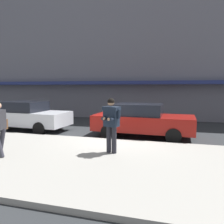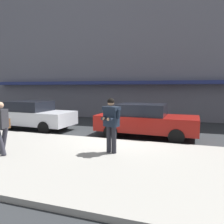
{
  "view_description": "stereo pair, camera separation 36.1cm",
  "coord_description": "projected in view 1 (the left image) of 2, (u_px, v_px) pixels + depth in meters",
  "views": [
    {
      "loc": [
        2.19,
        -8.87,
        2.3
      ],
      "look_at": [
        0.37,
        -2.06,
        1.49
      ],
      "focal_mm": 35.0,
      "sensor_mm": 36.0,
      "label": 1
    },
    {
      "loc": [
        2.54,
        -8.77,
        2.3
      ],
      "look_at": [
        0.37,
        -2.06,
        1.49
      ],
      "focal_mm": 35.0,
      "sensor_mm": 36.0,
      "label": 2
    }
  ],
  "objects": [
    {
      "name": "parked_sedan_near",
      "position": [
        27.0,
        116.0,
        11.6
      ],
      "size": [
        4.61,
        2.14,
        1.54
      ],
      "color": "silver",
      "rests_on": "ground"
    },
    {
      "name": "ground_plane",
      "position": [
        116.0,
        141.0,
        9.34
      ],
      "size": [
        80.0,
        80.0,
        0.0
      ],
      "primitive_type": "plane",
      "color": "#2B2D30"
    },
    {
      "name": "curb_paint_line",
      "position": [
        140.0,
        142.0,
        9.13
      ],
      "size": [
        28.0,
        0.12,
        0.01
      ],
      "primitive_type": "cube",
      "color": "silver",
      "rests_on": "ground"
    },
    {
      "name": "storefront_facade",
      "position": [
        156.0,
        49.0,
        16.64
      ],
      "size": [
        28.0,
        4.7,
        10.34
      ],
      "color": "slate",
      "rests_on": "ground"
    },
    {
      "name": "parked_sedan_mid",
      "position": [
        142.0,
        120.0,
        10.01
      ],
      "size": [
        4.58,
        2.09,
        1.54
      ],
      "color": "maroon",
      "rests_on": "ground"
    },
    {
      "name": "sidewalk",
      "position": [
        126.0,
        164.0,
        6.34
      ],
      "size": [
        32.0,
        5.3,
        0.14
      ],
      "primitive_type": "cube",
      "color": "#99968E",
      "rests_on": "ground"
    },
    {
      "name": "man_texting_on_phone",
      "position": [
        111.0,
        119.0,
        7.08
      ],
      "size": [
        0.63,
        0.64,
        1.81
      ],
      "color": "#23232B",
      "rests_on": "sidewalk"
    }
  ]
}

